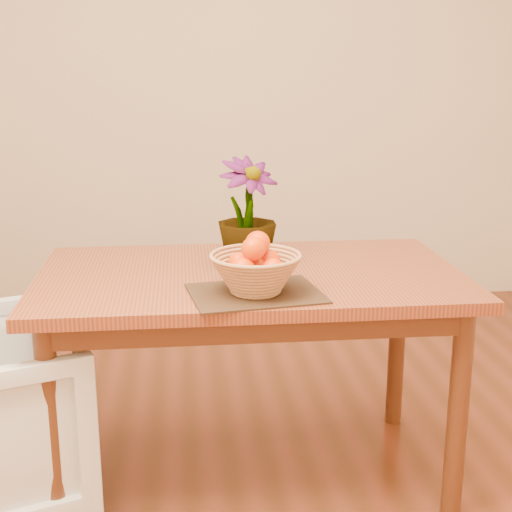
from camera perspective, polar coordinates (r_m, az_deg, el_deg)
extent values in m
cube|color=beige|center=(4.22, -3.16, 14.07)|extent=(4.00, 0.02, 2.70)
cube|color=brown|center=(2.37, -0.47, -1.72)|extent=(1.40, 0.80, 0.04)
cube|color=#492311|center=(2.39, -0.47, -3.09)|extent=(1.28, 0.68, 0.08)
cylinder|color=#492311|center=(2.25, -16.02, -13.70)|extent=(0.06, 0.06, 0.71)
cylinder|color=#492311|center=(2.36, 15.83, -12.17)|extent=(0.06, 0.06, 0.71)
cylinder|color=#492311|center=(2.82, -13.87, -7.52)|extent=(0.06, 0.06, 0.71)
cylinder|color=#492311|center=(2.91, 11.22, -6.60)|extent=(0.06, 0.06, 0.71)
cube|color=#321C12|center=(2.13, -0.03, -3.01)|extent=(0.42, 0.34, 0.01)
cylinder|color=tan|center=(2.13, -0.03, -2.83)|extent=(0.14, 0.14, 0.01)
sphere|color=#FF4004|center=(2.11, -0.03, -0.93)|extent=(0.06, 0.06, 0.06)
sphere|color=#FF4004|center=(2.15, 0.96, -0.40)|extent=(0.07, 0.07, 0.07)
sphere|color=#FF4004|center=(2.14, -1.35, -0.57)|extent=(0.07, 0.07, 0.07)
sphere|color=#FF4004|center=(2.06, -1.07, -1.13)|extent=(0.07, 0.07, 0.07)
sphere|color=#FF4004|center=(2.07, 1.33, -1.12)|extent=(0.07, 0.07, 0.07)
sphere|color=#FF4004|center=(2.12, 0.14, 1.02)|extent=(0.07, 0.07, 0.07)
sphere|color=#FF4004|center=(2.06, -0.21, 0.58)|extent=(0.07, 0.07, 0.07)
imported|color=#1B4513|center=(2.40, -0.74, 3.50)|extent=(0.28, 0.28, 0.37)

